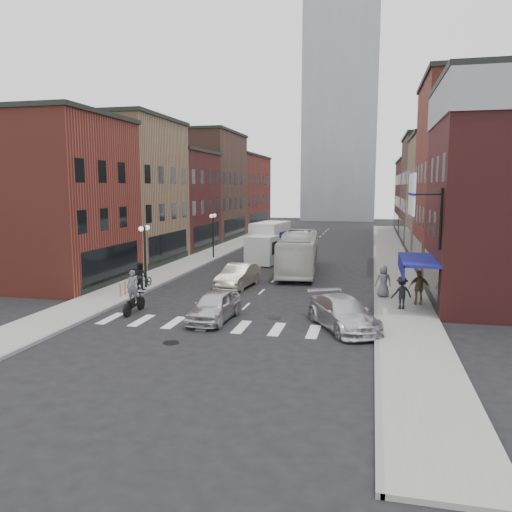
{
  "coord_description": "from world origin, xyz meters",
  "views": [
    {
      "loc": [
        6.65,
        -25.06,
        6.56
      ],
      "look_at": [
        -0.27,
        4.63,
        2.32
      ],
      "focal_mm": 35.0,
      "sensor_mm": 36.0,
      "label": 1
    }
  ],
  "objects_px": {
    "bike_rack": "(123,289)",
    "sedan_left_far": "(238,276)",
    "curb_car": "(343,313)",
    "ped_right_c": "(383,281)",
    "streetlamp_near": "(145,245)",
    "motorcycle_rider": "(133,293)",
    "streetlamp_far": "(213,227)",
    "transit_bus": "(299,252)",
    "ped_right_a": "(402,293)",
    "ped_left_solo": "(140,276)",
    "sedan_left_near": "(214,306)",
    "parked_bicycle": "(145,280)",
    "box_truck": "(268,242)",
    "ped_right_b": "(419,287)",
    "billboard_sign": "(414,196)"
  },
  "relations": [
    {
      "from": "sedan_left_near",
      "to": "parked_bicycle",
      "type": "xyz_separation_m",
      "value": [
        -6.7,
        6.22,
        -0.15
      ]
    },
    {
      "from": "sedan_left_near",
      "to": "ped_right_c",
      "type": "bearing_deg",
      "value": 42.39
    },
    {
      "from": "streetlamp_far",
      "to": "parked_bicycle",
      "type": "distance_m",
      "value": 14.14
    },
    {
      "from": "parked_bicycle",
      "to": "ped_right_c",
      "type": "height_order",
      "value": "ped_right_c"
    },
    {
      "from": "sedan_left_far",
      "to": "ped_left_solo",
      "type": "distance_m",
      "value": 6.26
    },
    {
      "from": "ped_left_solo",
      "to": "ped_right_a",
      "type": "height_order",
      "value": "ped_left_solo"
    },
    {
      "from": "sedan_left_far",
      "to": "parked_bicycle",
      "type": "bearing_deg",
      "value": -155.13
    },
    {
      "from": "motorcycle_rider",
      "to": "transit_bus",
      "type": "relative_size",
      "value": 0.21
    },
    {
      "from": "motorcycle_rider",
      "to": "curb_car",
      "type": "height_order",
      "value": "motorcycle_rider"
    },
    {
      "from": "curb_car",
      "to": "ped_right_c",
      "type": "bearing_deg",
      "value": 46.15
    },
    {
      "from": "sedan_left_far",
      "to": "sedan_left_near",
      "type": "bearing_deg",
      "value": -77.05
    },
    {
      "from": "streetlamp_near",
      "to": "ped_right_c",
      "type": "height_order",
      "value": "streetlamp_near"
    },
    {
      "from": "transit_bus",
      "to": "ped_right_a",
      "type": "height_order",
      "value": "transit_bus"
    },
    {
      "from": "bike_rack",
      "to": "sedan_left_far",
      "type": "bearing_deg",
      "value": 38.98
    },
    {
      "from": "sedan_left_far",
      "to": "ped_left_solo",
      "type": "height_order",
      "value": "ped_left_solo"
    },
    {
      "from": "streetlamp_far",
      "to": "box_truck",
      "type": "distance_m",
      "value": 5.24
    },
    {
      "from": "streetlamp_far",
      "to": "transit_bus",
      "type": "distance_m",
      "value": 10.17
    },
    {
      "from": "streetlamp_far",
      "to": "ped_right_a",
      "type": "xyz_separation_m",
      "value": [
        15.69,
        -16.21,
        -1.9
      ]
    },
    {
      "from": "box_truck",
      "to": "parked_bicycle",
      "type": "height_order",
      "value": "box_truck"
    },
    {
      "from": "streetlamp_far",
      "to": "curb_car",
      "type": "height_order",
      "value": "streetlamp_far"
    },
    {
      "from": "streetlamp_near",
      "to": "ped_right_a",
      "type": "height_order",
      "value": "streetlamp_near"
    },
    {
      "from": "bike_rack",
      "to": "parked_bicycle",
      "type": "height_order",
      "value": "parked_bicycle"
    },
    {
      "from": "ped_right_a",
      "to": "streetlamp_near",
      "type": "bearing_deg",
      "value": -30.74
    },
    {
      "from": "ped_right_a",
      "to": "ped_right_c",
      "type": "xyz_separation_m",
      "value": [
        -0.89,
        2.79,
        0.07
      ]
    },
    {
      "from": "bike_rack",
      "to": "ped_right_a",
      "type": "bearing_deg",
      "value": 1.76
    },
    {
      "from": "transit_bus",
      "to": "bike_rack",
      "type": "bearing_deg",
      "value": -132.34
    },
    {
      "from": "sedan_left_near",
      "to": "ped_right_c",
      "type": "relative_size",
      "value": 2.3
    },
    {
      "from": "billboard_sign",
      "to": "ped_right_c",
      "type": "xyz_separation_m",
      "value": [
        -1.19,
        4.07,
        -5.05
      ]
    },
    {
      "from": "transit_bus",
      "to": "motorcycle_rider",
      "type": "bearing_deg",
      "value": -118.99
    },
    {
      "from": "streetlamp_near",
      "to": "ped_left_solo",
      "type": "relative_size",
      "value": 2.37
    },
    {
      "from": "streetlamp_near",
      "to": "motorcycle_rider",
      "type": "relative_size",
      "value": 1.8
    },
    {
      "from": "bike_rack",
      "to": "parked_bicycle",
      "type": "bearing_deg",
      "value": 87.92
    },
    {
      "from": "sedan_left_far",
      "to": "ped_right_b",
      "type": "height_order",
      "value": "ped_right_b"
    },
    {
      "from": "curb_car",
      "to": "parked_bicycle",
      "type": "xyz_separation_m",
      "value": [
        -12.97,
        6.21,
        -0.15
      ]
    },
    {
      "from": "billboard_sign",
      "to": "transit_bus",
      "type": "relative_size",
      "value": 0.33
    },
    {
      "from": "transit_bus",
      "to": "sedan_left_far",
      "type": "relative_size",
      "value": 2.39
    },
    {
      "from": "parked_bicycle",
      "to": "streetlamp_far",
      "type": "bearing_deg",
      "value": 95.46
    },
    {
      "from": "box_truck",
      "to": "sedan_left_far",
      "type": "bearing_deg",
      "value": -79.83
    },
    {
      "from": "streetlamp_far",
      "to": "ped_left_solo",
      "type": "height_order",
      "value": "streetlamp_far"
    },
    {
      "from": "streetlamp_far",
      "to": "bike_rack",
      "type": "distance_m",
      "value": 16.87
    },
    {
      "from": "motorcycle_rider",
      "to": "streetlamp_far",
      "type": "bearing_deg",
      "value": 91.68
    },
    {
      "from": "ped_left_solo",
      "to": "billboard_sign",
      "type": "bearing_deg",
      "value": -177.21
    },
    {
      "from": "bike_rack",
      "to": "sedan_left_near",
      "type": "height_order",
      "value": "sedan_left_near"
    },
    {
      "from": "streetlamp_far",
      "to": "box_truck",
      "type": "xyz_separation_m",
      "value": [
        5.08,
        0.11,
        -1.25
      ]
    },
    {
      "from": "bike_rack",
      "to": "ped_left_solo",
      "type": "relative_size",
      "value": 0.46
    },
    {
      "from": "streetlamp_near",
      "to": "streetlamp_far",
      "type": "height_order",
      "value": "same"
    },
    {
      "from": "bike_rack",
      "to": "transit_bus",
      "type": "bearing_deg",
      "value": 52.46
    },
    {
      "from": "streetlamp_far",
      "to": "sedan_left_far",
      "type": "height_order",
      "value": "streetlamp_far"
    },
    {
      "from": "billboard_sign",
      "to": "streetlamp_far",
      "type": "bearing_deg",
      "value": 132.41
    },
    {
      "from": "ped_left_solo",
      "to": "ped_right_a",
      "type": "relative_size",
      "value": 1.0
    }
  ]
}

